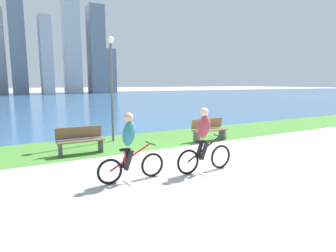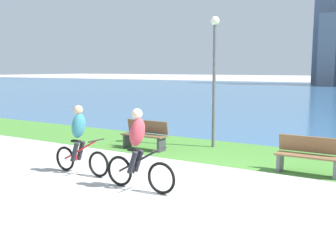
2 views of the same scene
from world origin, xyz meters
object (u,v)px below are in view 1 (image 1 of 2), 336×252
at_px(cyclist_trailing, 130,147).
at_px(lamppost_tall, 111,74).
at_px(cyclist_lead, 204,140).
at_px(bench_far_along_path, 80,140).
at_px(bench_near_path, 209,130).

bearing_deg(cyclist_trailing, lamppost_tall, 75.88).
distance_m(cyclist_lead, bench_far_along_path, 4.30).
height_order(bench_near_path, bench_far_along_path, same).
bearing_deg(bench_near_path, bench_far_along_path, 175.89).
distance_m(cyclist_lead, lamppost_tall, 5.40).
height_order(cyclist_lead, lamppost_tall, lamppost_tall).
xyz_separation_m(cyclist_trailing, bench_far_along_path, (-0.44, 3.25, -0.38)).
xyz_separation_m(cyclist_lead, lamppost_tall, (-0.77, 5.03, 1.83)).
bearing_deg(cyclist_trailing, bench_far_along_path, 97.67).
height_order(cyclist_trailing, bench_near_path, cyclist_trailing).
relative_size(bench_near_path, bench_far_along_path, 1.00).
distance_m(bench_near_path, lamppost_tall, 4.47).
height_order(bench_near_path, lamppost_tall, lamppost_tall).
relative_size(bench_near_path, lamppost_tall, 0.37).
xyz_separation_m(cyclist_lead, bench_near_path, (2.65, 3.19, -0.39)).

